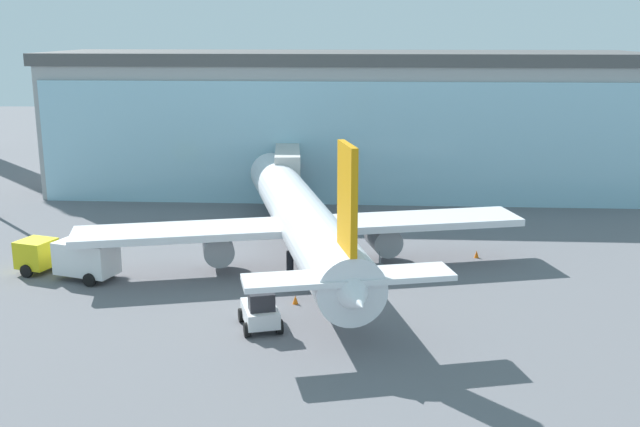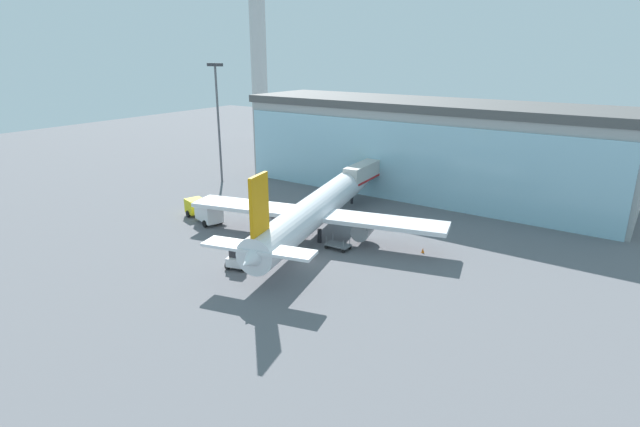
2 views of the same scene
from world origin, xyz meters
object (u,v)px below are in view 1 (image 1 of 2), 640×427
object	(u,v)px
safety_cone_nose	(295,300)
safety_cone_wingtip	(477,254)
catering_truck	(70,257)
baggage_cart	(364,268)
airplane	(301,218)
pushback_tug	(260,312)
jet_bridge	(288,159)

from	to	relation	value
safety_cone_nose	safety_cone_wingtip	xyz separation A→B (m)	(12.96, 9.87, 0.00)
catering_truck	baggage_cart	distance (m)	20.03
catering_truck	safety_cone_wingtip	size ratio (longest dim) A/B	13.84
airplane	pushback_tug	size ratio (longest dim) A/B	10.42
airplane	catering_truck	bearing A→B (deg)	90.12
catering_truck	baggage_cart	bearing A→B (deg)	-157.77
airplane	safety_cone_wingtip	bearing A→B (deg)	-94.35
baggage_cart	safety_cone_wingtip	size ratio (longest dim) A/B	5.14
jet_bridge	safety_cone_wingtip	size ratio (longest dim) A/B	27.05
jet_bridge	airplane	world-z (taller)	airplane
baggage_cart	safety_cone_nose	distance (m)	7.23
baggage_cart	airplane	bearing A→B (deg)	152.08
airplane	safety_cone_nose	distance (m)	8.73
airplane	baggage_cart	xyz separation A→B (m)	(4.42, -2.43, -2.90)
pushback_tug	safety_cone_wingtip	bearing A→B (deg)	-61.67
airplane	safety_cone_wingtip	xyz separation A→B (m)	(12.96, 1.73, -3.13)
airplane	catering_truck	world-z (taller)	airplane
catering_truck	safety_cone_nose	world-z (taller)	catering_truck
airplane	jet_bridge	bearing A→B (deg)	-5.55
jet_bridge	safety_cone_wingtip	distance (m)	22.78
jet_bridge	safety_cone_wingtip	xyz separation A→B (m)	(15.01, -16.59, -4.30)
jet_bridge	baggage_cart	xyz separation A→B (m)	(6.47, -20.75, -4.07)
safety_cone_nose	pushback_tug	bearing A→B (deg)	-114.50
jet_bridge	airplane	distance (m)	18.47
baggage_cart	safety_cone_wingtip	xyz separation A→B (m)	(8.54, 4.16, -0.23)
jet_bridge	pushback_tug	size ratio (longest dim) A/B	4.19
catering_truck	safety_cone_nose	bearing A→B (deg)	-177.53
airplane	safety_cone_nose	bearing A→B (deg)	168.08
baggage_cart	safety_cone_wingtip	distance (m)	9.50
airplane	baggage_cart	size ratio (longest dim) A/B	13.10
airplane	pushback_tug	distance (m)	12.41
jet_bridge	airplane	size ratio (longest dim) A/B	0.40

